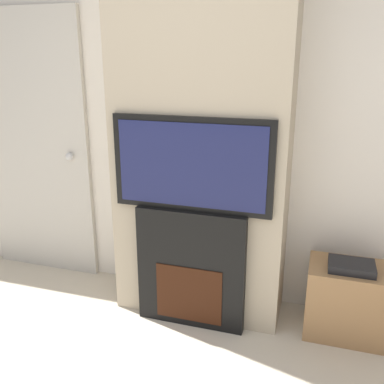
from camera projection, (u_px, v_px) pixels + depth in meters
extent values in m
cube|color=silver|center=(211.00, 111.00, 2.89)|extent=(6.00, 0.06, 2.70)
cube|color=tan|center=(202.00, 116.00, 2.67)|extent=(1.12, 0.41, 2.70)
cube|color=black|center=(192.00, 267.00, 2.78)|extent=(0.71, 0.14, 0.80)
cube|color=#33160A|center=(189.00, 294.00, 2.76)|extent=(0.44, 0.01, 0.38)
cube|color=black|center=(192.00, 164.00, 2.57)|extent=(0.99, 0.06, 0.58)
cube|color=#191E4C|center=(190.00, 166.00, 2.54)|extent=(0.91, 0.01, 0.51)
cube|color=#997047|center=(347.00, 300.00, 2.71)|extent=(0.50, 0.35, 0.47)
cube|color=black|center=(351.00, 266.00, 2.59)|extent=(0.27, 0.19, 0.05)
cube|color=#BCB7AD|center=(36.00, 147.00, 3.34)|extent=(0.93, 0.04, 2.05)
sphere|color=silver|center=(70.00, 157.00, 3.22)|extent=(0.06, 0.06, 0.06)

